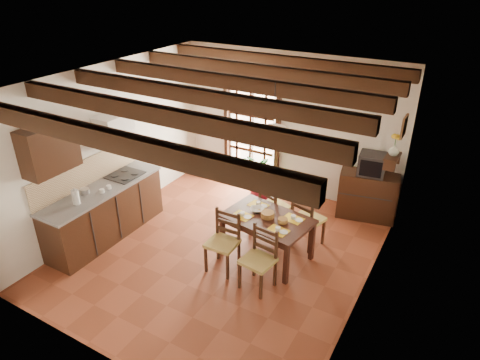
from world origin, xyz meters
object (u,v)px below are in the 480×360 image
Objects in this scene: sideboard at (367,196)px; kitchen_counter at (105,211)px; chair_near_right at (258,270)px; chair_near_left at (223,252)px; dining_table at (267,222)px; chair_far_left at (274,215)px; potted_plant at (259,171)px; crt_tv at (372,164)px; pendant_lamp at (274,133)px; chair_far_right at (307,228)px.

kitchen_counter is at bearing -153.95° from sideboard.
chair_near_left is at bearing 179.02° from chair_near_right.
kitchen_counter is at bearing -153.42° from dining_table.
dining_table is at bearing 53.12° from chair_near_left.
potted_plant is (-0.78, 0.94, 0.27)m from chair_far_left.
crt_tv is (1.05, 1.98, 0.44)m from dining_table.
potted_plant reaches higher than chair_far_left.
chair_near_right is at bearing -74.79° from pendant_lamp.
potted_plant reaches higher than crt_tv.
potted_plant reaches higher than chair_near_right.
chair_far_left is 0.66m from chair_far_right.
pendant_lamp is (0.43, 0.72, 1.78)m from chair_near_left.
chair_far_right is at bearing 64.02° from dining_table.
chair_near_right is at bearing -114.02° from crt_tv.
potted_plant reaches higher than dining_table.
chair_far_right reaches higher than chair_near_left.
chair_near_left is at bearing -116.28° from dining_table.
dining_table is 1.51× the size of chair_far_left.
potted_plant is (-2.06, -0.31, -0.50)m from crt_tv.
chair_near_left is at bearing -121.21° from pendant_lamp.
kitchen_counter reaches higher than chair_far_left.
sideboard is (1.48, 2.60, 0.14)m from chair_near_left.
chair_far_right reaches higher than chair_near_right.
dining_table is (2.64, 0.84, 0.15)m from kitchen_counter.
sideboard is at bearing 37.47° from kitchen_counter.
pendant_lamp is (-1.05, -1.88, 1.01)m from crt_tv.
chair_far_left is at bearing 115.19° from chair_near_right.
chair_near_left is 0.97× the size of chair_far_right.
chair_near_right is 1.35m from chair_far_right.
chair_near_right is at bearing 127.68° from chair_far_left.
chair_near_left is 0.48× the size of potted_plant.
crt_tv is 2.38m from pendant_lamp.
dining_table is at bearing -124.94° from crt_tv.
chair_far_left is (-0.23, 0.72, -0.33)m from dining_table.
pendant_lamp reaches higher than chair_near_left.
kitchen_counter is at bearing -160.35° from pendant_lamp.
chair_far_right is at bearing 25.45° from kitchen_counter.
chair_far_left is 1.80m from sideboard.
chair_near_left is 3.00m from sideboard.
pendant_lamp reaches higher than dining_table.
chair_near_right is 1.87× the size of crt_tv.
chair_near_left is 0.67m from chair_near_right.
kitchen_counter reaches higher than crt_tv.
chair_far_left is 1.95m from crt_tv.
potted_plant is at bearing 122.78° from pendant_lamp.
kitchen_counter is 3.23m from pendant_lamp.
chair_far_left is at bearing -142.41° from crt_tv.
chair_near_left is at bearing -126.75° from crt_tv.
chair_near_right is 0.99× the size of chair_far_left.
potted_plant is (-0.57, 2.28, 0.27)m from chair_near_left.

